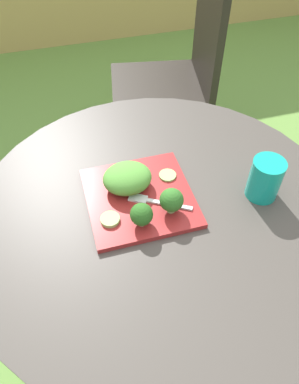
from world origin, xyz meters
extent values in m
plane|color=#669342|center=(0.00, 0.00, 0.00)|extent=(12.00, 12.00, 0.00)
cylinder|color=#423D38|center=(0.00, 0.00, 0.70)|extent=(0.91, 0.91, 0.02)
cylinder|color=#423D38|center=(0.00, 0.00, 0.37)|extent=(0.06, 0.06, 0.65)
cylinder|color=#423D38|center=(0.00, 0.00, 0.02)|extent=(0.44, 0.44, 0.04)
cube|color=black|center=(0.28, 0.90, 0.43)|extent=(0.51, 0.51, 0.03)
cube|color=black|center=(0.48, 0.87, 0.68)|extent=(0.10, 0.42, 0.45)
cylinder|color=black|center=(0.13, 1.11, 0.22)|extent=(0.02, 0.02, 0.43)
cylinder|color=black|center=(0.07, 0.76, 0.22)|extent=(0.02, 0.02, 0.43)
cylinder|color=black|center=(0.49, 1.05, 0.22)|extent=(0.02, 0.02, 0.43)
cylinder|color=black|center=(0.42, 0.69, 0.22)|extent=(0.02, 0.02, 0.43)
cube|color=maroon|center=(-0.04, 0.04, 0.72)|extent=(0.25, 0.25, 0.01)
cylinder|color=#149989|center=(0.25, -0.03, 0.76)|extent=(0.08, 0.08, 0.11)
cylinder|color=#118275|center=(0.25, -0.03, 0.75)|extent=(0.07, 0.07, 0.07)
cube|color=silver|center=(0.02, -0.01, 0.72)|extent=(0.10, 0.06, 0.00)
cube|color=silver|center=(-0.05, 0.03, 0.72)|extent=(0.05, 0.04, 0.00)
ellipsoid|color=#519338|center=(-0.06, 0.07, 0.75)|extent=(0.12, 0.10, 0.06)
cylinder|color=#99B770|center=(-0.06, -0.05, 0.73)|extent=(0.02, 0.02, 0.01)
sphere|color=#285B1E|center=(-0.06, -0.05, 0.76)|extent=(0.05, 0.05, 0.05)
cylinder|color=#99B770|center=(0.02, -0.03, 0.73)|extent=(0.02, 0.02, 0.01)
sphere|color=#2D6623|center=(0.02, -0.03, 0.76)|extent=(0.06, 0.06, 0.06)
cylinder|color=#8EB766|center=(0.05, 0.08, 0.72)|extent=(0.04, 0.04, 0.01)
cylinder|color=#8EB766|center=(-0.12, -0.02, 0.73)|extent=(0.04, 0.04, 0.01)
camera|label=1|loc=(-0.18, -0.54, 1.39)|focal=34.60mm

